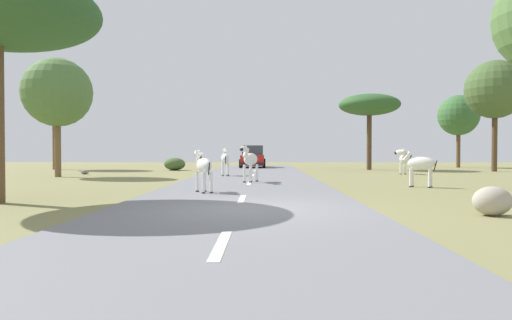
{
  "coord_description": "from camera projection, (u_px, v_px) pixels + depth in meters",
  "views": [
    {
      "loc": [
        0.26,
        -10.19,
        1.33
      ],
      "look_at": [
        -0.06,
        9.05,
        0.96
      ],
      "focal_mm": 31.96,
      "sensor_mm": 36.0,
      "label": 1
    }
  ],
  "objects": [
    {
      "name": "rock_1",
      "position": [
        85.0,
        172.0,
        26.36
      ],
      "size": [
        0.46,
        0.43,
        0.27
      ],
      "primitive_type": "ellipsoid",
      "color": "gray",
      "rests_on": "ground_plane"
    },
    {
      "name": "tree_3",
      "position": [
        459.0,
        115.0,
        37.14
      ],
      "size": [
        3.3,
        3.3,
        5.93
      ],
      "color": "brown",
      "rests_on": "ground_plane"
    },
    {
      "name": "road",
      "position": [
        238.0,
        209.0,
        10.22
      ],
      "size": [
        6.0,
        64.0,
        0.05
      ],
      "primitive_type": "cube",
      "color": "slate",
      "rests_on": "ground_plane"
    },
    {
      "name": "tree_7",
      "position": [
        55.0,
        96.0,
        33.19
      ],
      "size": [
        3.87,
        3.87,
        7.35
      ],
      "color": "brown",
      "rests_on": "ground_plane"
    },
    {
      "name": "rock_0",
      "position": [
        492.0,
        201.0,
        9.38
      ],
      "size": [
        0.79,
        0.62,
        0.61
      ],
      "primitive_type": "ellipsoid",
      "color": "#A89E8C",
      "rests_on": "ground_plane"
    },
    {
      "name": "tree_1",
      "position": [
        57.0,
        93.0,
        23.51
      ],
      "size": [
        3.53,
        3.53,
        6.14
      ],
      "color": "brown",
      "rests_on": "ground_plane"
    },
    {
      "name": "ground_plane",
      "position": [
        252.0,
        210.0,
        10.22
      ],
      "size": [
        90.0,
        90.0,
        0.0
      ],
      "primitive_type": "plane",
      "color": "olive"
    },
    {
      "name": "tree_0",
      "position": [
        369.0,
        105.0,
        32.55
      ],
      "size": [
        4.36,
        4.36,
        5.42
      ],
      "color": "#4C3823",
      "rests_on": "ground_plane"
    },
    {
      "name": "car_0",
      "position": [
        253.0,
        157.0,
        36.4
      ],
      "size": [
        2.03,
        4.35,
        1.74
      ],
      "rotation": [
        0.0,
        0.0,
        3.15
      ],
      "color": "red",
      "rests_on": "road"
    },
    {
      "name": "tree_4",
      "position": [
        495.0,
        90.0,
        29.85
      ],
      "size": [
        3.81,
        3.81,
        7.3
      ],
      "color": "#4C3823",
      "rests_on": "ground_plane"
    },
    {
      "name": "zebra_1",
      "position": [
        403.0,
        159.0,
        26.41
      ],
      "size": [
        0.69,
        1.51,
        1.46
      ],
      "rotation": [
        0.0,
        0.0,
        2.86
      ],
      "color": "silver",
      "rests_on": "ground_plane"
    },
    {
      "name": "lane_markings",
      "position": [
        235.0,
        214.0,
        9.22
      ],
      "size": [
        0.16,
        56.0,
        0.01
      ],
      "color": "silver",
      "rests_on": "road"
    },
    {
      "name": "zebra_4",
      "position": [
        225.0,
        159.0,
        23.96
      ],
      "size": [
        0.54,
        1.6,
        1.51
      ],
      "rotation": [
        0.0,
        0.0,
        0.12
      ],
      "color": "silver",
      "rests_on": "road"
    },
    {
      "name": "zebra_2",
      "position": [
        418.0,
        164.0,
        16.81
      ],
      "size": [
        1.4,
        0.99,
        1.46
      ],
      "rotation": [
        0.0,
        0.0,
        1.03
      ],
      "color": "silver",
      "rests_on": "ground_plane"
    },
    {
      "name": "bush_1",
      "position": [
        175.0,
        164.0,
        31.69
      ],
      "size": [
        1.47,
        1.32,
        0.88
      ],
      "primitive_type": "ellipsoid",
      "color": "#425B2D",
      "rests_on": "ground_plane"
    },
    {
      "name": "zebra_0",
      "position": [
        250.0,
        160.0,
        18.87
      ],
      "size": [
        0.84,
        1.58,
        1.56
      ],
      "rotation": [
        0.0,
        0.0,
        2.78
      ],
      "color": "silver",
      "rests_on": "road"
    },
    {
      "name": "zebra_3",
      "position": [
        203.0,
        166.0,
        14.18
      ],
      "size": [
        0.84,
        1.37,
        1.39
      ],
      "rotation": [
        0.0,
        0.0,
        0.45
      ],
      "color": "silver",
      "rests_on": "road"
    }
  ]
}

